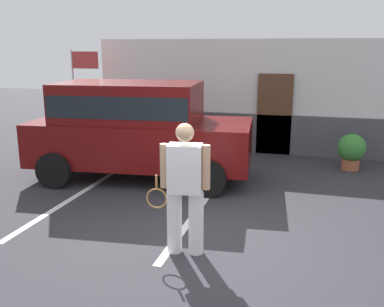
{
  "coord_description": "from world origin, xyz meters",
  "views": [
    {
      "loc": [
        1.37,
        -5.41,
        2.76
      ],
      "look_at": [
        -0.49,
        1.2,
        1.05
      ],
      "focal_mm": 40.05,
      "sensor_mm": 36.0,
      "label": 1
    }
  ],
  "objects_px": {
    "parked_suv": "(137,126)",
    "tennis_player_man": "(185,188)",
    "flag_pole": "(80,80)",
    "potted_plant_by_porch": "(351,150)"
  },
  "relations": [
    {
      "from": "parked_suv",
      "to": "tennis_player_man",
      "type": "distance_m",
      "value": 3.68
    },
    {
      "from": "tennis_player_man",
      "to": "potted_plant_by_porch",
      "type": "relative_size",
      "value": 2.17
    },
    {
      "from": "potted_plant_by_porch",
      "to": "tennis_player_man",
      "type": "bearing_deg",
      "value": -116.56
    },
    {
      "from": "parked_suv",
      "to": "tennis_player_man",
      "type": "bearing_deg",
      "value": -63.0
    },
    {
      "from": "parked_suv",
      "to": "potted_plant_by_porch",
      "type": "relative_size",
      "value": 5.73
    },
    {
      "from": "tennis_player_man",
      "to": "parked_suv",
      "type": "bearing_deg",
      "value": -64.68
    },
    {
      "from": "parked_suv",
      "to": "flag_pole",
      "type": "relative_size",
      "value": 1.77
    },
    {
      "from": "tennis_player_man",
      "to": "potted_plant_by_porch",
      "type": "height_order",
      "value": "tennis_player_man"
    },
    {
      "from": "potted_plant_by_porch",
      "to": "flag_pole",
      "type": "height_order",
      "value": "flag_pole"
    },
    {
      "from": "flag_pole",
      "to": "parked_suv",
      "type": "bearing_deg",
      "value": -40.81
    }
  ]
}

